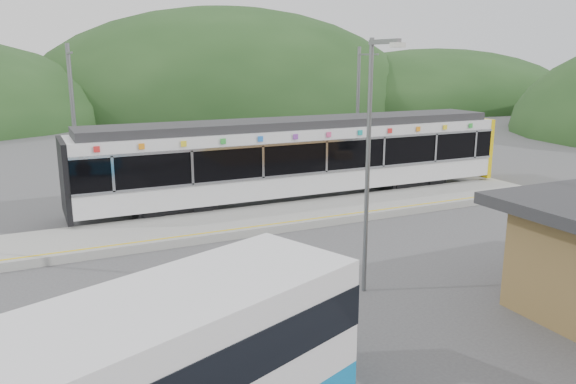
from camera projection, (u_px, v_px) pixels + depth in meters
name	position (u px, v px, depth m)	size (l,w,h in m)	color
ground	(317.00, 244.00, 19.75)	(120.00, 120.00, 0.00)	#4C4C4F
hills	(378.00, 195.00, 26.98)	(146.00, 149.00, 26.00)	#1E3D19
platform	(278.00, 217.00, 22.62)	(26.00, 3.20, 0.30)	#9E9E99
yellow_line	(292.00, 221.00, 21.44)	(26.00, 0.10, 0.01)	yellow
train	(301.00, 156.00, 25.55)	(20.44, 3.01, 3.74)	black
catenary_mast_west	(74.00, 125.00, 23.52)	(0.18, 1.80, 7.00)	slate
catenary_mast_east	(358.00, 112.00, 29.37)	(0.18, 1.80, 7.00)	slate
lamp_post	(371.00, 147.00, 14.71)	(0.36, 1.19, 6.87)	slate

